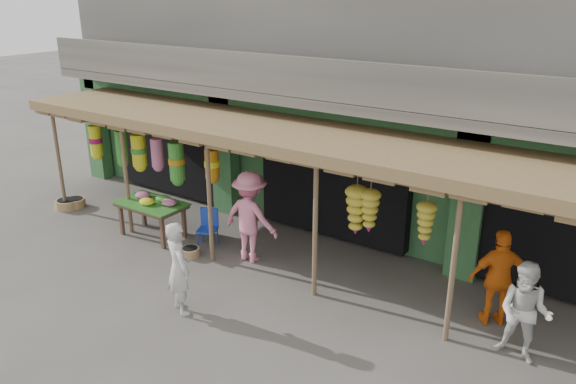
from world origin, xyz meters
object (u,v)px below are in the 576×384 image
Objects in this scene: flower_table at (153,204)px; person_right at (525,313)px; person_vendor at (499,278)px; person_front at (178,268)px; person_shopper at (250,217)px; blue_chair at (208,226)px.

person_right reaches higher than flower_table.
person_right is 0.99m from person_vendor.
flower_table is 0.94× the size of person_vendor.
person_shopper is at bearing -61.55° from person_front.
flower_table is at bearing -177.01° from person_right.
person_front is at bearing -156.62° from person_right.
person_front is at bearing -35.61° from flower_table.
blue_chair is at bearing -35.23° from person_front.
flower_table is 1.42m from blue_chair.
person_shopper is (2.54, 0.32, 0.19)m from flower_table.
person_front reaches higher than person_right.
person_shopper is (-5.43, 0.33, 0.15)m from person_right.
person_vendor is at bearing -126.35° from person_front.
flower_table is 3.37m from person_front.
person_vendor is (4.63, 2.72, 0.01)m from person_front.
person_shopper reaches higher than person_vendor.
person_right is 5.44m from person_shopper.
person_vendor reaches higher than blue_chair.
person_front is (1.40, -2.28, 0.38)m from blue_chair.
flower_table is 7.42m from person_vendor.
blue_chair is 0.49× the size of person_vendor.
person_front is (2.75, -1.94, 0.07)m from flower_table.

